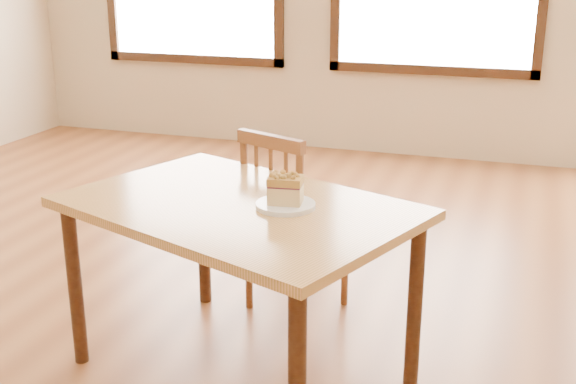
# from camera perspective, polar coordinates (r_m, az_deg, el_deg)

# --- Properties ---
(cafe_table_main) EXTENTS (1.56, 1.30, 0.75)m
(cafe_table_main) POSITION_cam_1_polar(r_m,az_deg,el_deg) (2.84, -3.93, -2.54)
(cafe_table_main) COLOR tan
(cafe_table_main) RESTS_ON ground
(cafe_chair_main) EXTENTS (0.54, 0.54, 0.92)m
(cafe_chair_main) POSITION_cam_1_polar(r_m,az_deg,el_deg) (3.45, 0.31, -2.25)
(cafe_chair_main) COLOR brown
(cafe_chair_main) RESTS_ON ground
(plate) EXTENTS (0.23, 0.23, 0.02)m
(plate) POSITION_cam_1_polar(r_m,az_deg,el_deg) (2.76, -0.20, -1.06)
(plate) COLOR white
(plate) RESTS_ON cafe_table_main
(cake_slice) EXTENTS (0.14, 0.11, 0.12)m
(cake_slice) POSITION_cam_1_polar(r_m,az_deg,el_deg) (2.73, -0.20, 0.29)
(cake_slice) COLOR tan
(cake_slice) RESTS_ON plate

